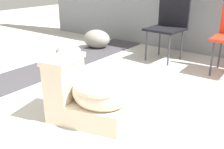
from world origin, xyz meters
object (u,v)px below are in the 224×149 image
Objects in this scene: toilet at (89,95)px; folding_chair_left at (169,21)px; boulder_far at (97,39)px; boulder_near at (69,52)px.

toilet is 1.94m from folding_chair_left.
boulder_far is at bearing 113.81° from toilet.
boulder_far reaches higher than boulder_near.
toilet is 2.02× the size of boulder_near.
boulder_near is at bearing -47.36° from folding_chair_left.
toilet is 2.23m from boulder_far.
boulder_far is at bearing -77.94° from folding_chair_left.
toilet is 0.84× the size of folding_chair_left.
boulder_near is at bearing 126.49° from toilet.
folding_chair_left reaches higher than boulder_far.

